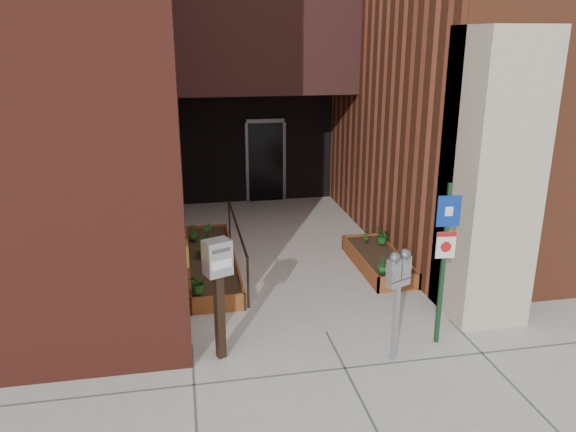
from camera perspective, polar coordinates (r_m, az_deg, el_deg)
ground at (r=8.65m, az=3.89°, el=-11.65°), size 80.00×80.00×0.00m
architecture at (r=14.30m, az=-3.89°, el=20.70°), size 20.00×14.60×10.00m
planter_left at (r=10.79m, az=-7.79°, el=-4.78°), size 0.90×3.60×0.30m
planter_right at (r=10.93m, az=9.14°, el=-4.55°), size 0.80×2.20×0.30m
handrail at (r=10.56m, az=-5.21°, el=-1.63°), size 0.04×3.34×0.90m
parking_meter at (r=7.53m, az=11.14°, el=-6.03°), size 0.37×0.26×1.61m
sign_post at (r=8.02m, az=15.66°, el=-3.16°), size 0.33×0.09×2.38m
payment_dropbox at (r=7.51m, az=-7.12°, el=-5.91°), size 0.41×0.36×1.72m
shrub_left_a at (r=9.18m, az=-9.16°, el=-6.64°), size 0.46×0.46×0.37m
shrub_left_b at (r=10.63m, az=-8.91°, el=-3.13°), size 0.23×0.23×0.37m
shrub_left_c at (r=11.51m, az=-9.63°, el=-1.61°), size 0.27×0.27×0.34m
shrub_left_d at (r=11.27m, az=-8.18°, el=-1.78°), size 0.30×0.30×0.41m
shrub_right_a at (r=9.95m, az=9.61°, el=-4.89°), size 0.17×0.17×0.30m
shrub_right_b at (r=11.37m, az=7.99°, el=-1.89°), size 0.16×0.16×0.29m
shrub_right_c at (r=11.31m, az=9.58°, el=-1.93°), size 0.35×0.35×0.35m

